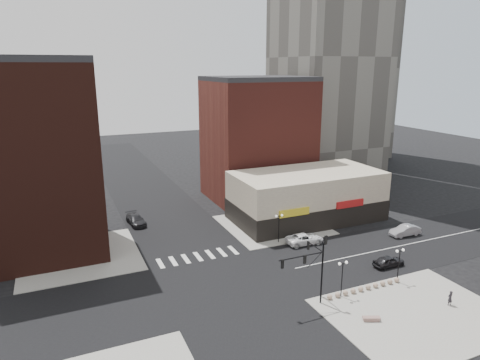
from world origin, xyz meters
TOP-DOWN VIEW (x-y plane):
  - ground at (0.00, 0.00)m, footprint 240.00×240.00m
  - road_ew at (0.00, 0.00)m, footprint 200.00×14.00m
  - road_ns at (0.00, 0.00)m, footprint 14.00×200.00m
  - sidewalk_nw at (-14.50, 14.50)m, footprint 15.00×15.00m
  - sidewalk_ne at (14.50, 14.50)m, footprint 15.00×15.00m
  - sidewalk_se at (16.00, -14.00)m, footprint 18.00×14.00m
  - building_nw at (-19.00, 18.50)m, footprint 16.00×15.00m
  - building_ne_midrise at (19.00, 29.50)m, footprint 18.00×15.00m
  - tower_far at (60.00, 56.00)m, footprint 18.00×18.00m
  - building_ne_row at (21.00, 15.00)m, footprint 24.20×12.20m
  - traffic_signal at (7.24, -7.83)m, footprint 5.59×3.09m
  - street_lamp_se_a at (11.00, -8.00)m, footprint 1.22×0.32m
  - street_lamp_se_b at (19.00, -8.00)m, footprint 1.22×0.32m
  - street_lamp_ne at (12.00, 8.00)m, footprint 1.22×0.32m
  - bollard_row at (14.22, -8.00)m, footprint 10.04×0.59m
  - white_suv at (15.22, 6.19)m, footprint 5.57×2.72m
  - dark_sedan_east at (21.11, -4.25)m, footprint 4.17×1.72m
  - silver_sedan at (30.61, 2.72)m, footprint 4.86×1.85m
  - dark_sedan_north at (-5.38, 23.65)m, footprint 2.79×5.60m
  - pedestrian at (20.43, -14.08)m, footprint 0.60×0.39m
  - stone_bench at (10.92, -13.04)m, footprint 1.82×1.18m

SIDE VIEW (x-z plane):
  - ground at x=0.00m, z-range 0.00..0.00m
  - road_ew at x=0.00m, z-range 0.00..0.02m
  - road_ns at x=0.00m, z-range 0.00..0.02m
  - sidewalk_nw at x=-14.50m, z-range 0.00..0.12m
  - sidewalk_ne at x=14.50m, z-range 0.00..0.12m
  - sidewalk_se at x=16.00m, z-range 0.00..0.12m
  - stone_bench at x=10.92m, z-range 0.13..0.54m
  - bollard_row at x=14.22m, z-range 0.12..0.71m
  - dark_sedan_east at x=21.11m, z-range 0.00..1.42m
  - white_suv at x=15.22m, z-range 0.00..1.53m
  - dark_sedan_north at x=-5.38m, z-range 0.00..1.56m
  - silver_sedan at x=30.61m, z-range 0.00..1.58m
  - pedestrian at x=20.43m, z-range 0.12..1.76m
  - street_lamp_se_a at x=11.00m, z-range 1.21..5.37m
  - street_lamp_se_b at x=19.00m, z-range 1.21..5.37m
  - street_lamp_ne at x=12.00m, z-range 1.21..5.37m
  - building_ne_row at x=21.00m, z-range -0.70..7.30m
  - traffic_signal at x=7.24m, z-range 1.07..8.85m
  - building_ne_midrise at x=19.00m, z-range 0.00..22.00m
  - building_nw at x=-19.00m, z-range 0.00..25.00m
  - tower_far at x=60.00m, z-range 0.00..82.00m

